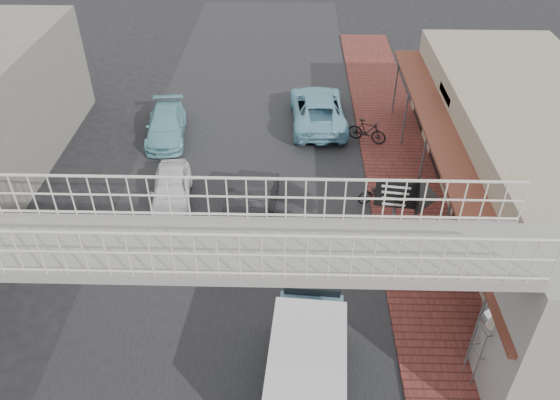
# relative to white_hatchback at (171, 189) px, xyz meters

# --- Properties ---
(ground) EXTENTS (120.00, 120.00, 0.00)m
(ground) POSITION_rel_white_hatchback_xyz_m (2.82, -4.39, -0.62)
(ground) COLOR black
(ground) RESTS_ON ground
(road_strip) EXTENTS (10.00, 60.00, 0.01)m
(road_strip) POSITION_rel_white_hatchback_xyz_m (2.82, -4.39, -0.62)
(road_strip) COLOR black
(road_strip) RESTS_ON ground
(sidewalk) EXTENTS (3.00, 40.00, 0.10)m
(sidewalk) POSITION_rel_white_hatchback_xyz_m (9.32, -1.39, -0.57)
(sidewalk) COLOR brown
(sidewalk) RESTS_ON ground
(shophouse_row) EXTENTS (7.20, 18.00, 4.00)m
(shophouse_row) POSITION_rel_white_hatchback_xyz_m (13.79, -0.39, 1.39)
(shophouse_row) COLOR gray
(shophouse_row) RESTS_ON ground
(footbridge) EXTENTS (16.40, 2.40, 6.34)m
(footbridge) POSITION_rel_white_hatchback_xyz_m (2.82, -8.39, 2.55)
(footbridge) COLOR gray
(footbridge) RESTS_ON ground
(white_hatchback) EXTENTS (1.89, 3.81, 1.25)m
(white_hatchback) POSITION_rel_white_hatchback_xyz_m (0.00, 0.00, 0.00)
(white_hatchback) COLOR white
(white_hatchback) RESTS_ON ground
(dark_sedan) EXTENTS (2.13, 4.71, 1.50)m
(dark_sedan) POSITION_rel_white_hatchback_xyz_m (3.14, -1.52, 0.13)
(dark_sedan) COLOR black
(dark_sedan) RESTS_ON ground
(angkot_curb) EXTENTS (2.77, 5.57, 1.52)m
(angkot_curb) POSITION_rel_white_hatchback_xyz_m (5.92, 6.63, 0.14)
(angkot_curb) COLOR #77B7CE
(angkot_curb) RESTS_ON ground
(angkot_far) EXTENTS (2.17, 4.37, 1.22)m
(angkot_far) POSITION_rel_white_hatchback_xyz_m (-1.18, 5.07, -0.01)
(angkot_far) COLOR #6FB3C2
(angkot_far) RESTS_ON ground
(angkot_van) EXTENTS (2.26, 4.45, 2.12)m
(angkot_van) POSITION_rel_white_hatchback_xyz_m (5.16, -8.55, 0.72)
(angkot_van) COLOR black
(angkot_van) RESTS_ON ground
(motorcycle_near) EXTENTS (1.89, 1.16, 0.94)m
(motorcycle_near) POSITION_rel_white_hatchback_xyz_m (8.12, 0.14, -0.05)
(motorcycle_near) COLOR black
(motorcycle_near) RESTS_ON sidewalk
(motorcycle_far) EXTENTS (1.86, 1.22, 1.09)m
(motorcycle_far) POSITION_rel_white_hatchback_xyz_m (8.12, 4.72, 0.02)
(motorcycle_far) COLOR black
(motorcycle_far) RESTS_ON sidewalk
(street_clock) EXTENTS (0.69, 0.60, 2.70)m
(street_clock) POSITION_rel_white_hatchback_xyz_m (9.85, -7.89, 1.71)
(street_clock) COLOR #59595B
(street_clock) RESTS_ON sidewalk
(arrow_sign) EXTENTS (2.06, 1.33, 3.47)m
(arrow_sign) POSITION_rel_white_hatchback_xyz_m (8.86, -3.39, 2.28)
(arrow_sign) COLOR #59595B
(arrow_sign) RESTS_ON sidewalk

